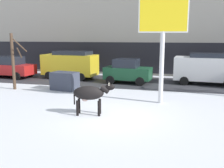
{
  "coord_description": "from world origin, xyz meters",
  "views": [
    {
      "loc": [
        2.72,
        -10.71,
        3.57
      ],
      "look_at": [
        -0.58,
        2.1,
        1.1
      ],
      "focal_mm": 41.37,
      "sensor_mm": 36.0,
      "label": 1
    }
  ],
  "objects_px": {
    "dumpster": "(65,81)",
    "car_white_van": "(207,68)",
    "cow_black": "(90,94)",
    "car_yellow_van": "(70,64)",
    "car_darkgreen_hatchback": "(128,71)",
    "billboard": "(163,21)",
    "car_red_sedan": "(10,67)",
    "bare_tree_right_lot": "(14,60)"
  },
  "relations": [
    {
      "from": "car_darkgreen_hatchback",
      "to": "car_white_van",
      "type": "height_order",
      "value": "car_white_van"
    },
    {
      "from": "car_yellow_van",
      "to": "bare_tree_right_lot",
      "type": "xyz_separation_m",
      "value": [
        -1.75,
        -5.21,
        0.75
      ]
    },
    {
      "from": "billboard",
      "to": "dumpster",
      "type": "distance_m",
      "value": 7.7
    },
    {
      "from": "car_yellow_van",
      "to": "bare_tree_right_lot",
      "type": "bearing_deg",
      "value": -108.56
    },
    {
      "from": "cow_black",
      "to": "billboard",
      "type": "relative_size",
      "value": 0.35
    },
    {
      "from": "billboard",
      "to": "car_white_van",
      "type": "distance_m",
      "value": 7.69
    },
    {
      "from": "dumpster",
      "to": "car_red_sedan",
      "type": "bearing_deg",
      "value": 151.77
    },
    {
      "from": "car_darkgreen_hatchback",
      "to": "cow_black",
      "type": "bearing_deg",
      "value": -90.62
    },
    {
      "from": "car_yellow_van",
      "to": "car_darkgreen_hatchback",
      "type": "xyz_separation_m",
      "value": [
        5.16,
        -1.02,
        -0.32
      ]
    },
    {
      "from": "dumpster",
      "to": "car_white_van",
      "type": "bearing_deg",
      "value": 25.67
    },
    {
      "from": "car_red_sedan",
      "to": "car_yellow_van",
      "type": "xyz_separation_m",
      "value": [
        5.2,
        0.9,
        0.33
      ]
    },
    {
      "from": "cow_black",
      "to": "car_darkgreen_hatchback",
      "type": "xyz_separation_m",
      "value": [
        0.09,
        8.38,
        -0.07
      ]
    },
    {
      "from": "car_darkgreen_hatchback",
      "to": "billboard",
      "type": "bearing_deg",
      "value": -62.04
    },
    {
      "from": "car_red_sedan",
      "to": "billboard",
      "type": "bearing_deg",
      "value": -22.71
    },
    {
      "from": "car_white_van",
      "to": "car_darkgreen_hatchback",
      "type": "bearing_deg",
      "value": -170.28
    },
    {
      "from": "billboard",
      "to": "car_white_van",
      "type": "xyz_separation_m",
      "value": [
        2.91,
        6.42,
        -3.07
      ]
    },
    {
      "from": "car_darkgreen_hatchback",
      "to": "bare_tree_right_lot",
      "type": "relative_size",
      "value": 0.96
    },
    {
      "from": "bare_tree_right_lot",
      "to": "billboard",
      "type": "bearing_deg",
      "value": -7.16
    },
    {
      "from": "cow_black",
      "to": "dumpster",
      "type": "height_order",
      "value": "cow_black"
    },
    {
      "from": "billboard",
      "to": "car_red_sedan",
      "type": "height_order",
      "value": "billboard"
    },
    {
      "from": "car_darkgreen_hatchback",
      "to": "car_red_sedan",
      "type": "bearing_deg",
      "value": 179.35
    },
    {
      "from": "dumpster",
      "to": "cow_black",
      "type": "bearing_deg",
      "value": -54.24
    },
    {
      "from": "car_darkgreen_hatchback",
      "to": "dumpster",
      "type": "relative_size",
      "value": 2.13
    },
    {
      "from": "billboard",
      "to": "car_red_sedan",
      "type": "bearing_deg",
      "value": 157.29
    },
    {
      "from": "billboard",
      "to": "car_yellow_van",
      "type": "xyz_separation_m",
      "value": [
        -8.05,
        6.44,
        -3.07
      ]
    },
    {
      "from": "billboard",
      "to": "bare_tree_right_lot",
      "type": "relative_size",
      "value": 1.48
    },
    {
      "from": "car_red_sedan",
      "to": "car_darkgreen_hatchback",
      "type": "height_order",
      "value": "car_darkgreen_hatchback"
    },
    {
      "from": "cow_black",
      "to": "car_yellow_van",
      "type": "xyz_separation_m",
      "value": [
        -5.07,
        9.4,
        0.25
      ]
    },
    {
      "from": "car_yellow_van",
      "to": "bare_tree_right_lot",
      "type": "relative_size",
      "value": 1.26
    },
    {
      "from": "dumpster",
      "to": "car_darkgreen_hatchback",
      "type": "bearing_deg",
      "value": 44.4
    },
    {
      "from": "billboard",
      "to": "car_white_van",
      "type": "bearing_deg",
      "value": 65.61
    },
    {
      "from": "billboard",
      "to": "car_darkgreen_hatchback",
      "type": "distance_m",
      "value": 7.02
    },
    {
      "from": "car_red_sedan",
      "to": "car_yellow_van",
      "type": "relative_size",
      "value": 0.91
    },
    {
      "from": "billboard",
      "to": "dumpster",
      "type": "bearing_deg",
      "value": 163.57
    },
    {
      "from": "car_darkgreen_hatchback",
      "to": "car_yellow_van",
      "type": "bearing_deg",
      "value": 168.88
    },
    {
      "from": "cow_black",
      "to": "car_white_van",
      "type": "bearing_deg",
      "value": 57.89
    },
    {
      "from": "billboard",
      "to": "bare_tree_right_lot",
      "type": "distance_m",
      "value": 10.14
    },
    {
      "from": "car_darkgreen_hatchback",
      "to": "car_white_van",
      "type": "xyz_separation_m",
      "value": [
        5.79,
        0.99,
        0.32
      ]
    },
    {
      "from": "billboard",
      "to": "bare_tree_right_lot",
      "type": "xyz_separation_m",
      "value": [
        -9.8,
        1.23,
        -2.33
      ]
    },
    {
      "from": "cow_black",
      "to": "billboard",
      "type": "xyz_separation_m",
      "value": [
        2.97,
        2.96,
        3.32
      ]
    },
    {
      "from": "cow_black",
      "to": "car_darkgreen_hatchback",
      "type": "height_order",
      "value": "car_darkgreen_hatchback"
    },
    {
      "from": "car_yellow_van",
      "to": "car_white_van",
      "type": "xyz_separation_m",
      "value": [
        10.96,
        -0.02,
        0.0
      ]
    }
  ]
}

